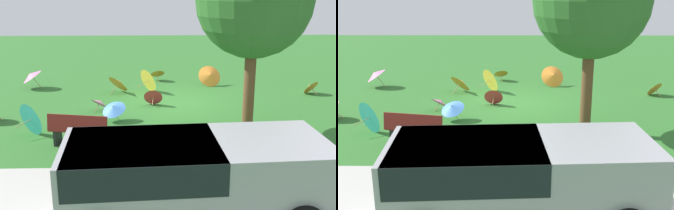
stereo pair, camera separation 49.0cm
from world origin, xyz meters
The scene contains 14 objects.
ground centered at (0.00, 0.00, 0.00)m, with size 40.00×40.00×0.00m, color #2D6B28.
van_dark centered at (0.18, 7.69, 0.91)m, with size 4.71×2.36×1.53m.
park_bench centered at (2.71, 4.04, 0.47)m, with size 1.66×0.77×0.90m.
shade_tree centered at (-1.95, 2.95, 3.70)m, with size 3.16×3.16×5.30m.
parasol_pink_0 centered at (5.74, -2.32, 0.55)m, with size 0.93×0.97×0.86m.
parasol_orange_0 centered at (0.62, -3.58, 0.35)m, with size 0.71×0.66×0.57m.
parasol_teal_0 centered at (4.16, 3.08, 0.49)m, with size 0.98×0.91×0.97m.
parasol_orange_1 centered at (-1.57, -2.58, 0.44)m, with size 1.07×1.03×0.89m.
parasol_orange_2 centered at (-5.27, -1.12, 0.29)m, with size 0.81×0.78×0.58m.
parasol_yellow_1 centered at (0.92, -1.67, 0.48)m, with size 0.99×1.06×0.96m.
parasol_red_0 centered at (0.79, 0.19, 0.32)m, with size 0.68×0.63×0.64m.
parasol_orange_3 centered at (2.13, -1.52, 0.41)m, with size 1.10×1.11×0.77m.
parasol_pink_2 centered at (2.58, 0.87, 0.30)m, with size 0.79×0.79×0.51m.
parasol_blue_2 centered at (2.01, 1.97, 0.43)m, with size 0.99×0.98×0.67m.
Camera 1 is at (0.71, 14.34, 4.15)m, focal length 44.61 mm.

